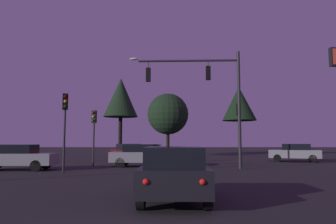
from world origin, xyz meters
TOP-DOWN VIEW (x-y plane):
  - ground_plane at (0.00, 24.50)m, footprint 168.00×168.00m
  - traffic_signal_mast_arm at (2.97, 15.33)m, footprint 7.10×0.53m
  - traffic_light_corner_left at (5.68, 18.86)m, footprint 0.31×0.36m
  - traffic_light_corner_right at (-5.30, 12.80)m, footprint 0.36×0.38m
  - traffic_light_median at (-4.84, 17.75)m, footprint 0.35×0.38m
  - car_nearside_lane at (0.68, 4.22)m, footprint 1.92×4.09m
  - car_crossing_left at (-8.66, 14.24)m, footprint 4.69×1.90m
  - car_crossing_right at (-1.21, 17.03)m, footprint 4.73×1.96m
  - car_far_lane at (11.30, 22.96)m, footprint 4.54×3.13m
  - car_parked_lot at (-3.23, 24.18)m, footprint 3.55×4.25m
  - tree_behind_sign at (0.30, 38.00)m, footprint 5.49×5.49m
  - tree_left_far at (9.53, 36.55)m, footprint 4.38×4.38m
  - tree_center_horizon at (-4.82, 29.99)m, footprint 3.73×3.73m

SIDE VIEW (x-z plane):
  - ground_plane at x=0.00m, z-range 0.00..0.00m
  - car_parked_lot at x=-3.23m, z-range 0.03..1.55m
  - car_nearside_lane at x=0.68m, z-range 0.03..1.55m
  - car_far_lane at x=11.30m, z-range 0.03..1.55m
  - car_crossing_right at x=-1.21m, z-range 0.04..1.56m
  - car_crossing_left at x=-8.66m, z-range 0.04..1.56m
  - traffic_light_median at x=-4.84m, z-range 0.83..4.74m
  - traffic_light_corner_right at x=-5.30m, z-range 0.91..5.28m
  - traffic_light_corner_left at x=5.68m, z-range 0.94..5.47m
  - traffic_signal_mast_arm at x=2.97m, z-range 1.41..8.88m
  - tree_behind_sign at x=0.30m, z-range 1.33..9.50m
  - tree_center_horizon at x=-4.82m, z-range 2.16..10.84m
  - tree_left_far at x=9.53m, z-range 2.21..11.07m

